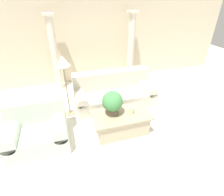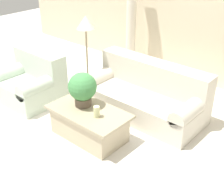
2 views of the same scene
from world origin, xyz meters
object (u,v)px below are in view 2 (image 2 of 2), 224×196
at_px(coffee_table, 89,123).
at_px(potted_plant, 82,88).
at_px(sofa_long, 145,94).
at_px(loveseat, 31,81).
at_px(floor_lamp, 86,30).

distance_m(coffee_table, potted_plant, 0.56).
height_order(sofa_long, potted_plant, potted_plant).
bearing_deg(coffee_table, loveseat, 173.57).
bearing_deg(sofa_long, floor_lamp, -172.19).
distance_m(coffee_table, floor_lamp, 1.80).
height_order(sofa_long, loveseat, same).
bearing_deg(floor_lamp, loveseat, -129.72).
height_order(coffee_table, floor_lamp, floor_lamp).
xyz_separation_m(potted_plant, floor_lamp, (-0.87, 0.96, 0.53)).
distance_m(potted_plant, floor_lamp, 1.40).
bearing_deg(coffee_table, potted_plant, 160.41).
bearing_deg(potted_plant, floor_lamp, 132.17).
bearing_deg(coffee_table, floor_lamp, 135.70).
height_order(loveseat, potted_plant, potted_plant).
xyz_separation_m(sofa_long, coffee_table, (-0.20, -1.19, -0.10)).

